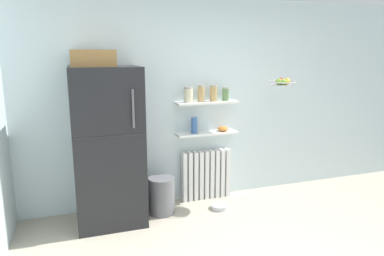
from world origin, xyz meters
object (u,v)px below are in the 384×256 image
at_px(storage_jar_0, 188,95).
at_px(vase, 194,125).
at_px(storage_jar_1, 201,93).
at_px(hanging_fruit_basket, 282,82).
at_px(shelf_bowl, 223,129).
at_px(storage_jar_2, 213,93).
at_px(trash_bin, 162,195).
at_px(storage_jar_3, 226,94).
at_px(pet_food_bowl, 219,207).
at_px(refrigerator, 107,143).
at_px(radiator, 206,175).

relative_size(storage_jar_0, vase, 0.94).
distance_m(storage_jar_1, hanging_fruit_basket, 1.03).
height_order(vase, shelf_bowl, vase).
bearing_deg(hanging_fruit_basket, storage_jar_1, 162.41).
bearing_deg(vase, storage_jar_2, 0.00).
bearing_deg(storage_jar_0, storage_jar_1, 0.00).
bearing_deg(trash_bin, storage_jar_2, 16.76).
xyz_separation_m(vase, hanging_fruit_basket, (1.06, -0.31, 0.54)).
bearing_deg(storage_jar_3, storage_jar_2, 180.00).
xyz_separation_m(storage_jar_1, storage_jar_3, (0.33, -0.00, -0.02)).
relative_size(storage_jar_0, trash_bin, 0.43).
bearing_deg(shelf_bowl, storage_jar_1, 180.00).
bearing_deg(pet_food_bowl, storage_jar_3, 58.72).
bearing_deg(storage_jar_3, storage_jar_0, 180.00).
bearing_deg(storage_jar_0, vase, -0.00).
bearing_deg(trash_bin, vase, 24.58).
xyz_separation_m(storage_jar_1, trash_bin, (-0.59, -0.23, -1.19)).
xyz_separation_m(storage_jar_3, shelf_bowl, (-0.03, 0.00, -0.46)).
bearing_deg(storage_jar_0, trash_bin, -151.61).
distance_m(shelf_bowl, trash_bin, 1.17).
height_order(refrigerator, storage_jar_1, refrigerator).
height_order(storage_jar_1, storage_jar_2, storage_jar_1).
distance_m(refrigerator, hanging_fruit_basket, 2.26).
distance_m(storage_jar_0, shelf_bowl, 0.66).
relative_size(refrigerator, radiator, 2.96).
bearing_deg(vase, hanging_fruit_basket, -16.17).
xyz_separation_m(radiator, hanging_fruit_basket, (0.89, -0.34, 1.23)).
relative_size(storage_jar_1, hanging_fruit_basket, 0.61).
distance_m(trash_bin, pet_food_bowl, 0.75).
relative_size(refrigerator, shelf_bowl, 13.67).
distance_m(radiator, hanging_fruit_basket, 1.55).
xyz_separation_m(refrigerator, storage_jar_1, (1.20, 0.22, 0.49)).
bearing_deg(vase, shelf_bowl, 0.00).
distance_m(refrigerator, shelf_bowl, 1.52).
distance_m(pet_food_bowl, hanging_fruit_basket, 1.75).
relative_size(storage_jar_1, storage_jar_3, 1.22).
bearing_deg(storage_jar_0, refrigerator, -167.75).
relative_size(storage_jar_1, shelf_bowl, 1.49).
xyz_separation_m(refrigerator, radiator, (1.28, 0.25, -0.60)).
distance_m(radiator, trash_bin, 0.73).
relative_size(storage_jar_2, vase, 1.01).
bearing_deg(refrigerator, pet_food_bowl, -5.19).
distance_m(storage_jar_2, vase, 0.48).
relative_size(storage_jar_3, pet_food_bowl, 0.84).
distance_m(refrigerator, storage_jar_1, 1.31).
distance_m(storage_jar_1, shelf_bowl, 0.56).
xyz_separation_m(vase, pet_food_bowl, (0.22, -0.34, -0.99)).
bearing_deg(refrigerator, shelf_bowl, 8.46).
xyz_separation_m(radiator, storage_jar_0, (-0.25, -0.03, 1.08)).
xyz_separation_m(storage_jar_3, hanging_fruit_basket, (0.64, -0.31, 0.16)).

